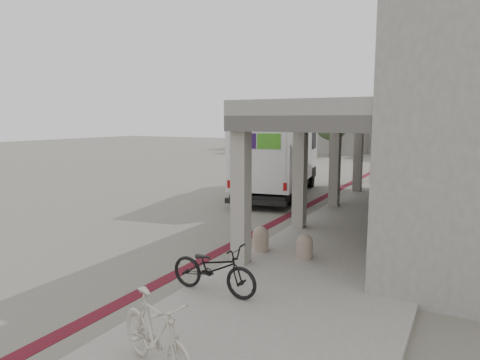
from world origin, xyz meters
The scene contains 14 objects.
ground centered at (0.00, 0.00, 0.00)m, with size 120.00×120.00×0.00m, color slate.
bike_lane_stripe centered at (1.00, 2.00, 0.01)m, with size 0.35×40.00×0.01m, color #54101B.
sidewalk centered at (4.00, 0.00, 0.06)m, with size 4.40×28.00×0.12m, color gray.
transit_building centered at (6.83, 4.50, 3.40)m, with size 7.60×17.00×7.00m.
distant_backdrop centered at (-2.84, 35.89, 2.70)m, with size 28.00×10.00×6.50m.
tree_left centered at (-5.00, 28.00, 3.18)m, with size 3.20×3.20×4.80m.
tree_mid centered at (2.00, 30.00, 3.18)m, with size 3.20×3.20×4.80m.
fedex_truck centered at (-1.14, 6.26, 1.88)m, with size 3.95×8.58×3.52m.
bench centered at (4.89, -0.18, 0.39)m, with size 0.60×1.63×0.38m.
bollard_near centered at (2.10, -2.39, 0.44)m, with size 0.43×0.43×0.65m.
bollard_far centered at (3.35, -2.43, 0.42)m, with size 0.41×0.41×0.61m.
utility_cabinet centered at (4.30, 3.58, 0.68)m, with size 0.51×0.68×1.13m, color gray.
bicycle_black centered at (2.50, -5.40, 0.63)m, with size 0.68×1.95×1.02m, color black.
bicycle_cream centered at (3.27, -8.12, 0.69)m, with size 0.53×1.88×1.13m, color #BBB3A4.
Camera 1 is at (6.88, -12.39, 3.59)m, focal length 32.00 mm.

